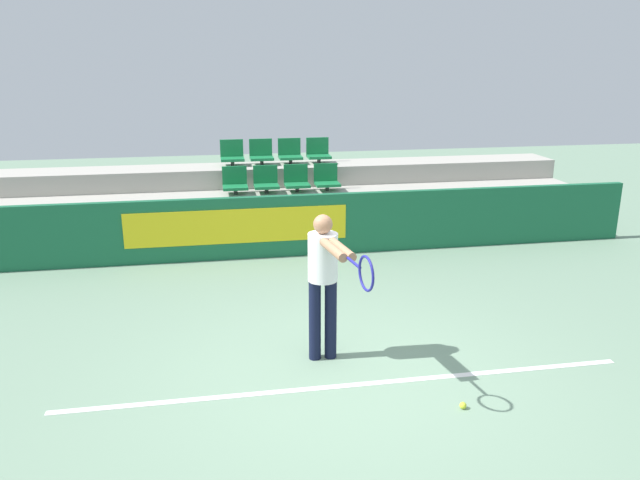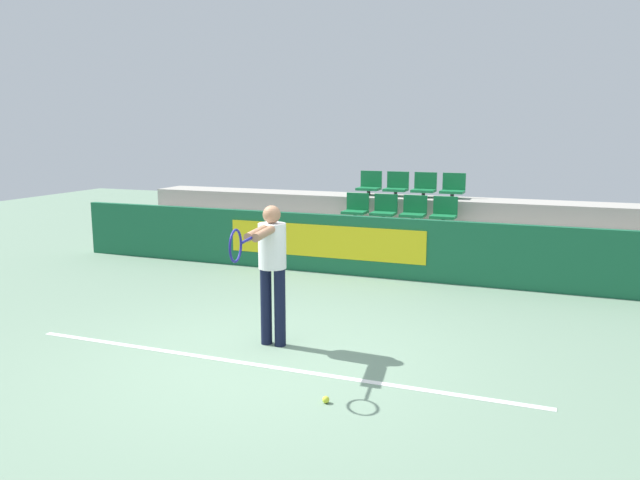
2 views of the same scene
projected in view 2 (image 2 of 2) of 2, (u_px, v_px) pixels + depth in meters
ground_plane at (270, 360)px, 6.72m from camera, size 30.00×30.00×0.00m
court_baseline at (262, 365)px, 6.54m from camera, size 5.81×0.08×0.01m
barrier_wall at (375, 247)px, 10.39m from camera, size 11.69×0.14×1.01m
bleacher_tier_front at (384, 260)px, 10.92m from camera, size 11.29×0.90×0.37m
bleacher_tier_middle at (397, 241)px, 11.71m from camera, size 11.29×0.90×0.74m
bleacher_tier_back at (408, 224)px, 12.50m from camera, size 11.29×0.90×1.11m
stadium_chair_0 at (341, 234)px, 11.26m from camera, size 0.45×0.40×0.48m
stadium_chair_1 at (371, 236)px, 11.06m from camera, size 0.45×0.40×0.48m
stadium_chair_2 at (402, 238)px, 10.86m from camera, size 0.45×0.40×0.48m
stadium_chair_3 at (434, 240)px, 10.66m from camera, size 0.45×0.40×0.48m
stadium_chair_4 at (356, 208)px, 12.02m from camera, size 0.45×0.40×0.48m
stadium_chair_5 at (384, 209)px, 11.82m from camera, size 0.45×0.40×0.48m
stadium_chair_6 at (414, 211)px, 11.61m from camera, size 0.45×0.40×0.48m
stadium_chair_7 at (444, 212)px, 11.41m from camera, size 0.45×0.40×0.48m
stadium_chair_8 at (370, 185)px, 12.77m from camera, size 0.45×0.40×0.48m
stadium_chair_9 at (397, 186)px, 12.57m from camera, size 0.45×0.40×0.48m
stadium_chair_10 at (424, 187)px, 12.37m from camera, size 0.45×0.40×0.48m
stadium_chair_11 at (453, 188)px, 12.17m from camera, size 0.45×0.40×0.48m
tennis_player at (271, 261)px, 6.95m from camera, size 0.37×1.47×1.62m
tennis_ball at (326, 400)px, 5.66m from camera, size 0.07×0.07×0.07m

